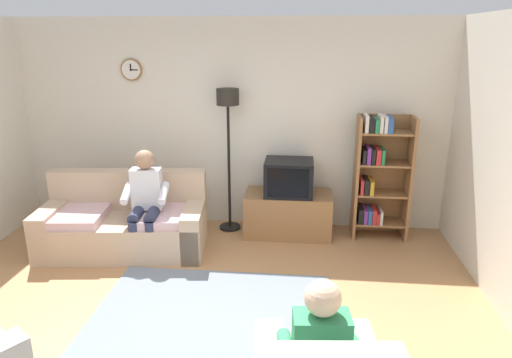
{
  "coord_description": "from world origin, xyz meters",
  "views": [
    {
      "loc": [
        0.94,
        -3.25,
        2.47
      ],
      "look_at": [
        0.49,
        1.19,
        1.07
      ],
      "focal_mm": 32.1,
      "sensor_mm": 36.0,
      "label": 1
    }
  ],
  "objects_px": {
    "tv_stand": "(288,214)",
    "bookshelf": "(378,174)",
    "couch": "(124,225)",
    "person_in_right_armchair": "(318,347)",
    "tv": "(289,177)",
    "floor_lamp": "(228,121)",
    "person_on_couch": "(145,198)"
  },
  "relations": [
    {
      "from": "tv_stand",
      "to": "bookshelf",
      "type": "bearing_deg",
      "value": 3.54
    },
    {
      "from": "couch",
      "to": "person_in_right_armchair",
      "type": "relative_size",
      "value": 1.77
    },
    {
      "from": "couch",
      "to": "tv",
      "type": "bearing_deg",
      "value": 17.81
    },
    {
      "from": "floor_lamp",
      "to": "person_on_couch",
      "type": "relative_size",
      "value": 1.49
    },
    {
      "from": "bookshelf",
      "to": "person_in_right_armchair",
      "type": "relative_size",
      "value": 1.4
    },
    {
      "from": "couch",
      "to": "tv",
      "type": "height_order",
      "value": "tv"
    },
    {
      "from": "tv",
      "to": "tv_stand",
      "type": "bearing_deg",
      "value": 90.0
    },
    {
      "from": "couch",
      "to": "bookshelf",
      "type": "bearing_deg",
      "value": 13.22
    },
    {
      "from": "tv_stand",
      "to": "person_on_couch",
      "type": "xyz_separation_m",
      "value": [
        -1.61,
        -0.75,
        0.42
      ]
    },
    {
      "from": "person_on_couch",
      "to": "person_in_right_armchair",
      "type": "bearing_deg",
      "value": -50.63
    },
    {
      "from": "bookshelf",
      "to": "tv",
      "type": "bearing_deg",
      "value": -175.2
    },
    {
      "from": "person_on_couch",
      "to": "tv",
      "type": "bearing_deg",
      "value": 24.43
    },
    {
      "from": "couch",
      "to": "tv",
      "type": "xyz_separation_m",
      "value": [
        1.93,
        0.62,
        0.46
      ]
    },
    {
      "from": "tv",
      "to": "person_on_couch",
      "type": "distance_m",
      "value": 1.77
    },
    {
      "from": "tv_stand",
      "to": "tv",
      "type": "xyz_separation_m",
      "value": [
        0.0,
        -0.02,
        0.5
      ]
    },
    {
      "from": "bookshelf",
      "to": "person_on_couch",
      "type": "xyz_separation_m",
      "value": [
        -2.71,
        -0.82,
        -0.13
      ]
    },
    {
      "from": "tv",
      "to": "bookshelf",
      "type": "distance_m",
      "value": 1.11
    },
    {
      "from": "person_on_couch",
      "to": "couch",
      "type": "bearing_deg",
      "value": 161.31
    },
    {
      "from": "tv_stand",
      "to": "floor_lamp",
      "type": "xyz_separation_m",
      "value": [
        -0.78,
        0.1,
        1.17
      ]
    },
    {
      "from": "person_in_right_armchair",
      "to": "tv_stand",
      "type": "bearing_deg",
      "value": 95.37
    },
    {
      "from": "bookshelf",
      "to": "couch",
      "type": "bearing_deg",
      "value": -166.78
    },
    {
      "from": "tv_stand",
      "to": "bookshelf",
      "type": "distance_m",
      "value": 1.24
    },
    {
      "from": "tv",
      "to": "floor_lamp",
      "type": "relative_size",
      "value": 0.32
    },
    {
      "from": "couch",
      "to": "floor_lamp",
      "type": "relative_size",
      "value": 1.07
    },
    {
      "from": "tv",
      "to": "bookshelf",
      "type": "bearing_deg",
      "value": 4.8
    },
    {
      "from": "floor_lamp",
      "to": "person_on_couch",
      "type": "distance_m",
      "value": 1.41
    },
    {
      "from": "tv_stand",
      "to": "tv",
      "type": "relative_size",
      "value": 1.83
    },
    {
      "from": "couch",
      "to": "tv",
      "type": "distance_m",
      "value": 2.08
    },
    {
      "from": "couch",
      "to": "bookshelf",
      "type": "distance_m",
      "value": 3.16
    },
    {
      "from": "tv_stand",
      "to": "person_in_right_armchair",
      "type": "xyz_separation_m",
      "value": [
        0.29,
        -3.06,
        0.33
      ]
    },
    {
      "from": "couch",
      "to": "tv",
      "type": "relative_size",
      "value": 3.31
    },
    {
      "from": "tv_stand",
      "to": "floor_lamp",
      "type": "distance_m",
      "value": 1.41
    }
  ]
}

